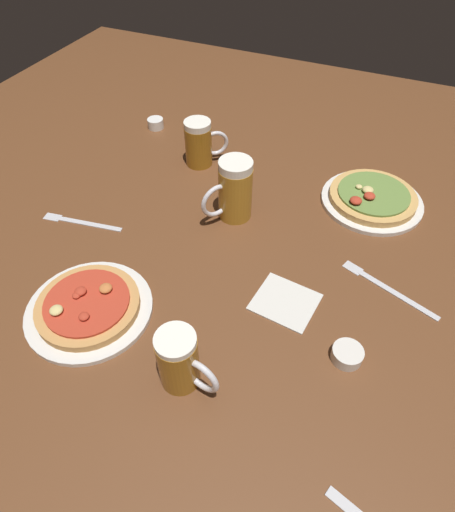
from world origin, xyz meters
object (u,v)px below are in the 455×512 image
Objects in this scene: beer_mug_dark at (200,143)px; ramekin_sauce at (156,123)px; pizza_plate_near at (88,307)px; fork_spare at (80,222)px; beer_mug_amber at (180,361)px; pizza_plate_far at (372,198)px; ramekin_butter at (347,354)px; beer_mug_pale at (234,191)px; napkin_folded at (285,301)px; fork_left at (387,288)px.

beer_mug_dark reaches higher than ramekin_sauce.
fork_spare is at bearing 130.60° from pizza_plate_near.
pizza_plate_near is 1.96× the size of beer_mug_dark.
pizza_plate_near is at bearing 166.61° from beer_mug_amber.
pizza_plate_far is 0.51m from ramekin_butter.
beer_mug_pale reaches higher than pizza_plate_far.
pizza_plate_near is at bearing -153.19° from napkin_folded.
beer_mug_dark is 0.27m from ramekin_sauce.
fork_spare is (-0.68, -0.39, -0.01)m from pizza_plate_far.
beer_mug_pale is at bearing 167.22° from fork_left.
pizza_plate_near is 0.43m from napkin_folded.
fork_left is at bearing -72.66° from pizza_plate_far.
pizza_plate_far is 1.24× the size of fork_spare.
fork_spare is (-0.45, 0.29, -0.06)m from beer_mug_amber.
ramekin_butter is at bearing -28.48° from napkin_folded.
beer_mug_dark is (-0.51, -0.01, 0.05)m from pizza_plate_far.
fork_spare is (-0.73, 0.12, -0.01)m from ramekin_butter.
ramekin_butter is (0.28, 0.17, -0.05)m from beer_mug_amber.
ramekin_butter is at bearing -41.27° from beer_mug_dark.
pizza_plate_near reaches higher than ramekin_butter.
beer_mug_amber reaches higher than ramekin_butter.
beer_mug_dark is 0.67m from fork_left.
fork_left is at bearing -12.78° from beer_mug_pale.
napkin_folded is at bearing 26.81° from pizza_plate_near.
beer_mug_pale is at bearing 27.94° from fork_spare.
beer_mug_amber is (-0.23, -0.68, 0.05)m from pizza_plate_far.
beer_mug_dark is at bearing -178.35° from pizza_plate_far.
beer_mug_dark reaches higher than fork_spare.
ramekin_sauce is at bearing 96.96° from fork_spare.
fork_left is (0.60, -0.28, -0.07)m from beer_mug_dark.
ramekin_butter is (0.53, 0.11, -0.00)m from pizza_plate_near.
beer_mug_pale reaches higher than pizza_plate_near.
beer_mug_dark is 0.41m from fork_spare.
beer_mug_dark reaches higher than napkin_folded.
ramekin_sauce reaches higher than napkin_folded.
beer_mug_amber is (0.26, -0.06, 0.05)m from pizza_plate_near.
pizza_plate_far is 0.78m from fork_spare.
beer_mug_amber is 0.33m from ramekin_butter.
pizza_plate_far reaches higher than pizza_plate_near.
beer_mug_pale reaches higher than beer_mug_dark.
napkin_folded is (0.64, -0.53, -0.01)m from ramekin_sauce.
beer_mug_amber is at bearing -148.37° from ramekin_butter.
fork_left is (0.20, 0.13, -0.00)m from napkin_folded.
beer_mug_amber is 0.49m from beer_mug_pale.
pizza_plate_far is (0.49, 0.61, 0.00)m from pizza_plate_near.
pizza_plate_far is 0.44m from napkin_folded.
beer_mug_pale reaches higher than fork_left.
ramekin_sauce is (-0.51, 0.79, -0.05)m from beer_mug_amber.
beer_mug_dark is at bearing 113.28° from beer_mug_amber.
beer_mug_amber is 0.50m from fork_left.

